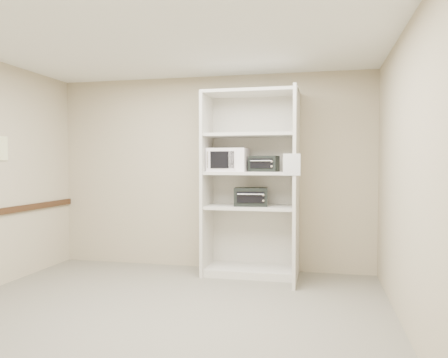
% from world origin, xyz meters
% --- Properties ---
extents(floor, '(4.50, 4.00, 0.01)m').
position_xyz_m(floor, '(0.00, 0.00, 0.00)').
color(floor, '#6A665A').
rests_on(floor, ground).
extents(ceiling, '(4.50, 4.00, 0.01)m').
position_xyz_m(ceiling, '(0.00, 0.00, 2.70)').
color(ceiling, white).
extents(wall_back, '(4.50, 0.02, 2.70)m').
position_xyz_m(wall_back, '(0.00, 2.00, 1.35)').
color(wall_back, tan).
rests_on(wall_back, ground).
extents(wall_front, '(4.50, 0.02, 2.70)m').
position_xyz_m(wall_front, '(0.00, -2.00, 1.35)').
color(wall_front, tan).
rests_on(wall_front, ground).
extents(wall_right, '(0.02, 4.00, 2.70)m').
position_xyz_m(wall_right, '(2.25, 0.00, 1.35)').
color(wall_right, tan).
rests_on(wall_right, ground).
extents(shelving_unit, '(1.24, 0.92, 2.42)m').
position_xyz_m(shelving_unit, '(0.67, 1.70, 1.13)').
color(shelving_unit, beige).
rests_on(shelving_unit, floor).
extents(microwave, '(0.53, 0.41, 0.31)m').
position_xyz_m(microwave, '(0.31, 1.70, 1.52)').
color(microwave, white).
rests_on(microwave, shelving_unit).
extents(toaster_oven_upper, '(0.39, 0.31, 0.21)m').
position_xyz_m(toaster_oven_upper, '(0.79, 1.71, 1.47)').
color(toaster_oven_upper, black).
rests_on(toaster_oven_upper, shelving_unit).
extents(toaster_oven_lower, '(0.46, 0.37, 0.24)m').
position_xyz_m(toaster_oven_lower, '(0.62, 1.68, 1.04)').
color(toaster_oven_lower, black).
rests_on(toaster_oven_lower, shelving_unit).
extents(paper_sign, '(0.19, 0.01, 0.25)m').
position_xyz_m(paper_sign, '(1.19, 1.07, 1.46)').
color(paper_sign, white).
rests_on(paper_sign, shelving_unit).
extents(wall_poster, '(0.01, 0.21, 0.29)m').
position_xyz_m(wall_poster, '(-2.24, 0.56, 1.66)').
color(wall_poster, white).
rests_on(wall_poster, wall_left).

